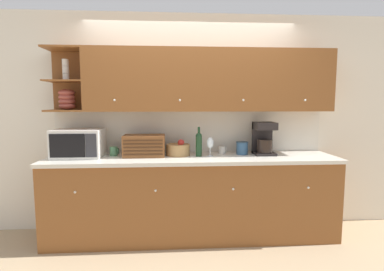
% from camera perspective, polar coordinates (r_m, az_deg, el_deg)
% --- Properties ---
extents(ground_plane, '(24.00, 24.00, 0.00)m').
position_cam_1_polar(ground_plane, '(3.97, -0.22, -16.62)').
color(ground_plane, tan).
extents(wall_back, '(5.63, 0.06, 2.60)m').
position_cam_1_polar(wall_back, '(3.70, -0.26, 2.46)').
color(wall_back, silver).
rests_on(wall_back, ground_plane).
extents(counter_unit, '(3.25, 0.67, 0.94)m').
position_cam_1_polar(counter_unit, '(3.51, 0.11, -11.57)').
color(counter_unit, brown).
rests_on(counter_unit, ground_plane).
extents(backsplash_panel, '(3.23, 0.01, 0.51)m').
position_cam_1_polar(backsplash_panel, '(3.67, -0.23, 0.77)').
color(backsplash_panel, silver).
rests_on(backsplash_panel, counter_unit).
extents(upper_cabinets, '(3.23, 0.37, 0.70)m').
position_cam_1_polar(upper_cabinets, '(3.50, 2.52, 10.36)').
color(upper_cabinets, brown).
rests_on(upper_cabinets, backsplash_panel).
extents(microwave, '(0.52, 0.39, 0.31)m').
position_cam_1_polar(microwave, '(3.57, -20.82, -1.39)').
color(microwave, silver).
rests_on(microwave, counter_unit).
extents(mug, '(0.10, 0.09, 0.10)m').
position_cam_1_polar(mug, '(3.56, -14.63, -2.92)').
color(mug, '#4C845B').
rests_on(mug, counter_unit).
extents(bread_box, '(0.46, 0.29, 0.24)m').
position_cam_1_polar(bread_box, '(3.44, -9.08, -1.91)').
color(bread_box, brown).
rests_on(bread_box, counter_unit).
extents(fruit_basket, '(0.27, 0.27, 0.19)m').
position_cam_1_polar(fruit_basket, '(3.46, -2.65, -2.68)').
color(fruit_basket, '#A87F4C').
rests_on(fruit_basket, counter_unit).
extents(wine_bottle, '(0.07, 0.07, 0.34)m').
position_cam_1_polar(wine_bottle, '(3.38, 1.31, -1.48)').
color(wine_bottle, '#19381E').
rests_on(wine_bottle, counter_unit).
extents(wine_glass, '(0.08, 0.08, 0.22)m').
position_cam_1_polar(wine_glass, '(3.39, 3.48, -1.52)').
color(wine_glass, silver).
rests_on(wine_glass, counter_unit).
extents(mug_blue_second, '(0.09, 0.08, 0.09)m').
position_cam_1_polar(mug_blue_second, '(3.61, 5.77, -2.73)').
color(mug_blue_second, silver).
rests_on(mug_blue_second, counter_unit).
extents(storage_canister, '(0.14, 0.14, 0.15)m').
position_cam_1_polar(storage_canister, '(3.57, 9.51, -2.36)').
color(storage_canister, '#33567A').
rests_on(storage_canister, counter_unit).
extents(coffee_maker, '(0.24, 0.24, 0.38)m').
position_cam_1_polar(coffee_maker, '(3.61, 13.52, -0.51)').
color(coffee_maker, black).
rests_on(coffee_maker, counter_unit).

